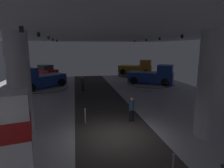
% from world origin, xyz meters
% --- Properties ---
extents(ground, '(24.00, 44.00, 0.06)m').
position_xyz_m(ground, '(0.00, 0.00, -0.02)').
color(ground, '#B2B2B7').
extents(ceiling_with_spotlights, '(24.00, 44.00, 0.39)m').
position_xyz_m(ceiling_with_spotlights, '(0.00, 0.00, 5.55)').
color(ceiling_with_spotlights, silver).
extents(column_left, '(1.18, 1.18, 5.50)m').
position_xyz_m(column_left, '(-4.97, 1.26, 2.75)').
color(column_left, '#ADADB2').
rests_on(column_left, ground).
extents(column_right, '(1.51, 1.51, 5.50)m').
position_xyz_m(column_right, '(4.83, -0.89, 2.75)').
color(column_right, '#ADADB2').
rests_on(column_right, ground).
extents(display_platform_deep_right, '(5.75, 5.75, 0.32)m').
position_xyz_m(display_platform_deep_right, '(7.64, 20.96, 0.18)').
color(display_platform_deep_right, '#333338').
rests_on(display_platform_deep_right, ground).
extents(pickup_truck_deep_right, '(5.68, 4.36, 2.30)m').
position_xyz_m(pickup_truck_deep_right, '(7.93, 20.82, 1.25)').
color(pickup_truck_deep_right, '#B77519').
rests_on(pickup_truck_deep_right, display_platform_deep_right).
extents(display_platform_deep_left, '(5.46, 5.46, 0.33)m').
position_xyz_m(display_platform_deep_left, '(-6.53, 21.08, 0.18)').
color(display_platform_deep_left, '#333338').
rests_on(display_platform_deep_left, ground).
extents(display_car_deep_left, '(4.10, 4.36, 1.71)m').
position_xyz_m(display_car_deep_left, '(-6.51, 21.05, 1.09)').
color(display_car_deep_left, red).
rests_on(display_car_deep_left, display_platform_deep_left).
extents(display_platform_far_left, '(5.68, 5.68, 0.22)m').
position_xyz_m(display_platform_far_left, '(-5.79, 12.84, 0.13)').
color(display_platform_far_left, '#B7B7BC').
rests_on(display_platform_far_left, ground).
extents(pickup_truck_far_left, '(5.39, 5.05, 2.30)m').
position_xyz_m(pickup_truck_far_left, '(-6.03, 12.63, 1.16)').
color(pickup_truck_far_left, navy).
rests_on(pickup_truck_far_left, display_platform_far_left).
extents(display_platform_far_right, '(5.68, 5.68, 0.28)m').
position_xyz_m(display_platform_far_right, '(7.02, 12.70, 0.16)').
color(display_platform_far_right, '#B7B7BC').
rests_on(display_platform_far_right, ground).
extents(pickup_truck_far_right, '(5.60, 4.65, 2.30)m').
position_xyz_m(pickup_truck_far_right, '(7.29, 12.53, 1.22)').
color(pickup_truck_far_right, navy).
rests_on(pickup_truck_far_right, display_platform_far_right).
extents(visitor_walking_near, '(0.32, 0.32, 1.59)m').
position_xyz_m(visitor_walking_near, '(-1.32, 11.10, 0.91)').
color(visitor_walking_near, black).
rests_on(visitor_walking_near, ground).
extents(visitor_walking_far, '(0.32, 0.32, 1.59)m').
position_xyz_m(visitor_walking_far, '(1.35, 1.80, 0.91)').
color(visitor_walking_far, black).
rests_on(visitor_walking_far, ground).
extents(stanchion_b, '(0.28, 0.28, 1.01)m').
position_xyz_m(stanchion_b, '(-1.56, 2.00, 0.37)').
color(stanchion_b, '#333338').
rests_on(stanchion_b, ground).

